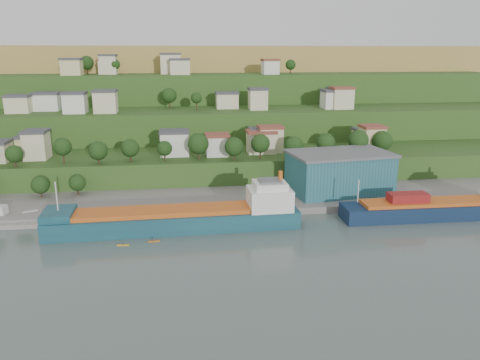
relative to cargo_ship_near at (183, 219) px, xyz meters
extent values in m
plane|color=#4E5F59|center=(4.16, -7.95, -2.67)|extent=(500.00, 500.00, 0.00)
cube|color=slate|center=(24.16, 20.05, -2.67)|extent=(220.00, 26.00, 4.00)
cube|color=#284719|center=(4.16, 48.05, -2.67)|extent=(260.00, 32.00, 20.00)
cube|color=#284719|center=(4.16, 78.05, -2.67)|extent=(280.00, 32.00, 44.00)
cube|color=#284719|center=(4.16, 108.05, -2.67)|extent=(300.00, 32.00, 70.00)
cube|color=olive|center=(4.16, 182.05, -2.67)|extent=(360.00, 120.00, 96.00)
cube|color=#CDC284|center=(-52.09, 51.89, 10.47)|extent=(7.65, 7.14, 6.29)
cube|color=#3F3F44|center=(-52.09, 51.89, 14.07)|extent=(8.25, 7.74, 0.90)
cube|color=beige|center=(-48.05, 46.30, 11.78)|extent=(7.28, 8.47, 8.91)
cube|color=#3F3F44|center=(-48.05, 46.30, 16.69)|extent=(7.88, 9.07, 0.90)
cube|color=silver|center=(-2.01, 46.15, 11.29)|extent=(9.66, 8.39, 7.93)
cube|color=#3F3F44|center=(-2.01, 46.15, 15.71)|extent=(10.26, 8.99, 0.90)
cube|color=silver|center=(12.70, 43.99, 10.69)|extent=(7.73, 7.70, 6.73)
cube|color=brown|center=(12.70, 43.99, 14.51)|extent=(8.33, 8.30, 0.90)
cube|color=beige|center=(28.65, 46.16, 10.92)|extent=(9.87, 7.55, 7.18)
cube|color=brown|center=(28.65, 46.16, 14.96)|extent=(10.47, 8.15, 0.90)
cube|color=#CDC284|center=(29.29, 51.09, 10.94)|extent=(7.87, 8.65, 7.23)
cube|color=#3F3F44|center=(29.29, 51.09, 15.00)|extent=(8.47, 9.25, 0.90)
cube|color=beige|center=(32.19, 47.67, 11.60)|extent=(8.35, 7.05, 8.55)
cube|color=brown|center=(32.19, 47.67, 16.32)|extent=(8.95, 7.65, 0.90)
cube|color=#CDC284|center=(68.11, 42.17, 11.77)|extent=(7.44, 7.78, 8.89)
cube|color=brown|center=(68.11, 42.17, 16.67)|extent=(8.04, 8.38, 0.90)
cube|color=#CDC284|center=(70.03, 50.68, 10.49)|extent=(9.35, 8.66, 6.33)
cube|color=#3F3F44|center=(70.03, 50.68, 14.11)|extent=(9.95, 9.26, 0.90)
cube|color=beige|center=(-61.99, 76.76, 22.38)|extent=(8.85, 7.63, 6.10)
cube|color=#3F3F44|center=(-61.99, 76.76, 25.88)|extent=(9.45, 8.23, 0.90)
cube|color=silver|center=(-53.04, 83.57, 22.56)|extent=(9.98, 8.92, 6.47)
cube|color=#3F3F44|center=(-53.04, 83.57, 26.25)|extent=(10.58, 9.52, 0.90)
cube|color=silver|center=(-39.94, 72.62, 22.97)|extent=(8.27, 7.27, 7.28)
cube|color=#3F3F44|center=(-39.94, 72.62, 27.06)|extent=(8.87, 7.87, 0.90)
cube|color=beige|center=(-28.38, 72.38, 23.33)|extent=(8.52, 7.72, 8.00)
cube|color=#3F3F44|center=(-28.38, 72.38, 27.78)|extent=(9.12, 8.32, 0.90)
cube|color=beige|center=(19.98, 81.25, 22.35)|extent=(9.02, 7.00, 6.04)
cube|color=#3F3F44|center=(19.98, 81.25, 25.82)|extent=(9.62, 7.60, 0.90)
cube|color=beige|center=(32.16, 75.48, 23.29)|extent=(7.17, 7.45, 7.93)
cube|color=#3F3F44|center=(32.16, 75.48, 27.71)|extent=(7.77, 8.05, 0.90)
cube|color=silver|center=(63.40, 75.62, 22.81)|extent=(7.25, 8.78, 6.97)
cube|color=#3F3F44|center=(63.40, 75.62, 26.74)|extent=(7.85, 9.38, 0.90)
cube|color=beige|center=(67.28, 73.91, 23.40)|extent=(8.49, 7.37, 8.14)
cube|color=brown|center=(67.28, 73.91, 27.92)|extent=(9.09, 7.97, 0.90)
cube|color=silver|center=(68.07, 78.06, 22.52)|extent=(9.37, 7.61, 6.39)
cube|color=#3F3F44|center=(68.07, 78.06, 26.16)|extent=(9.97, 8.21, 0.90)
cube|color=beige|center=(68.31, 81.48, 23.03)|extent=(7.73, 8.87, 7.40)
cube|color=#3F3F44|center=(68.31, 81.48, 27.18)|extent=(8.33, 9.47, 0.90)
cube|color=#CDC284|center=(-46.52, 103.67, 35.61)|extent=(8.44, 8.15, 6.56)
cube|color=#3F3F44|center=(-46.52, 103.67, 39.34)|extent=(9.04, 8.75, 0.90)
cube|color=silver|center=(-32.34, 112.46, 35.37)|extent=(7.28, 8.77, 6.09)
cube|color=brown|center=(-32.34, 112.46, 38.87)|extent=(7.88, 9.37, 0.90)
cube|color=beige|center=(-31.73, 111.34, 36.39)|extent=(7.45, 7.21, 8.13)
cube|color=#3F3F44|center=(-31.73, 111.34, 40.91)|extent=(8.05, 7.81, 0.90)
cube|color=beige|center=(-3.29, 110.67, 36.69)|extent=(9.18, 8.88, 8.73)
cube|color=#3F3F44|center=(-3.29, 110.67, 41.51)|extent=(9.78, 9.48, 0.90)
cube|color=beige|center=(0.93, 104.30, 35.51)|extent=(8.74, 8.23, 6.36)
cube|color=#3F3F44|center=(0.93, 104.30, 39.14)|extent=(9.34, 8.83, 0.90)
cube|color=silver|center=(42.33, 102.85, 35.35)|extent=(7.12, 8.71, 6.05)
cube|color=brown|center=(42.33, 102.85, 38.83)|extent=(7.72, 9.31, 0.90)
cylinder|color=#382619|center=(-51.65, 34.66, 8.69)|extent=(0.50, 0.50, 2.73)
sphere|color=black|center=(-51.65, 34.66, 11.54)|extent=(5.42, 5.42, 5.42)
cylinder|color=#382619|center=(-37.53, 37.24, 9.34)|extent=(0.50, 0.50, 4.04)
sphere|color=black|center=(-37.53, 37.24, 12.94)|extent=(5.74, 5.74, 5.74)
cylinder|color=#382619|center=(-26.25, 35.48, 8.69)|extent=(0.50, 0.50, 2.72)
sphere|color=black|center=(-26.25, 35.48, 11.73)|extent=(6.13, 6.13, 6.13)
cylinder|color=#382619|center=(-16.39, 37.66, 8.79)|extent=(0.50, 0.50, 2.93)
sphere|color=black|center=(-16.39, 37.66, 11.89)|extent=(5.92, 5.92, 5.92)
cylinder|color=#382619|center=(-5.23, 37.00, 8.79)|extent=(0.50, 0.50, 2.92)
sphere|color=black|center=(-5.23, 37.00, 11.62)|extent=(5.00, 5.00, 5.00)
cylinder|color=#382619|center=(5.88, 37.33, 9.12)|extent=(0.50, 0.50, 3.59)
sphere|color=black|center=(5.88, 37.33, 12.84)|extent=(6.99, 6.99, 6.99)
cylinder|color=#382619|center=(17.56, 34.82, 8.82)|extent=(0.50, 0.50, 3.00)
sphere|color=black|center=(17.56, 34.82, 12.06)|extent=(6.33, 6.33, 6.33)
cylinder|color=#382619|center=(26.64, 36.29, 9.11)|extent=(0.50, 0.50, 3.57)
sphere|color=black|center=(26.64, 36.29, 12.65)|extent=(6.37, 6.37, 6.37)
cylinder|color=#382619|center=(37.89, 35.24, 8.68)|extent=(0.50, 0.50, 2.71)
sphere|color=black|center=(37.89, 35.24, 11.80)|extent=(6.39, 6.39, 6.39)
cylinder|color=#382619|center=(48.71, 34.54, 9.15)|extent=(0.50, 0.50, 3.65)
sphere|color=black|center=(48.71, 34.54, 12.74)|extent=(6.39, 6.39, 6.39)
cylinder|color=#382619|center=(60.27, 34.86, 9.31)|extent=(0.50, 0.50, 3.96)
sphere|color=black|center=(60.27, 34.86, 13.21)|extent=(6.98, 6.98, 6.98)
cylinder|color=#382619|center=(69.82, 37.04, 8.88)|extent=(0.50, 0.50, 3.11)
sphere|color=black|center=(69.82, 37.04, 12.36)|extent=(7.00, 7.00, 7.00)
cylinder|color=#382619|center=(-28.57, 109.57, 33.96)|extent=(0.50, 0.50, 3.26)
sphere|color=black|center=(-28.57, 109.57, 36.86)|extent=(4.65, 4.65, 4.65)
cylinder|color=#382619|center=(51.97, 102.79, 33.81)|extent=(0.50, 0.50, 2.97)
sphere|color=black|center=(51.97, 102.79, 36.60)|extent=(4.75, 4.75, 4.75)
cylinder|color=#382619|center=(-41.80, 113.85, 34.05)|extent=(0.50, 0.50, 3.44)
sphere|color=black|center=(-41.80, 113.85, 37.50)|extent=(6.31, 6.31, 6.31)
cylinder|color=#382619|center=(6.95, 74.28, 21.29)|extent=(0.50, 0.50, 3.92)
sphere|color=black|center=(6.95, 74.28, 24.48)|extent=(4.48, 4.48, 4.48)
cylinder|color=#382619|center=(-4.03, 83.30, 21.23)|extent=(0.50, 0.50, 3.80)
sphere|color=black|center=(-4.03, 83.30, 24.85)|extent=(6.25, 6.25, 6.25)
cube|color=#123645|center=(-2.15, 0.00, -1.28)|extent=(65.37, 11.88, 6.51)
cube|color=#C25519|center=(-4.01, 0.00, 2.54)|extent=(48.58, 9.60, 1.12)
cube|color=#123645|center=(-30.99, 0.00, 2.91)|extent=(7.70, 10.42, 1.86)
cube|color=silver|center=(22.97, 0.00, 4.77)|extent=(11.40, 9.58, 5.58)
cube|color=silver|center=(22.97, 0.00, 8.49)|extent=(8.56, 7.65, 1.86)
cube|color=#595B5E|center=(22.97, 0.00, 9.70)|extent=(5.72, 5.72, 0.56)
cylinder|color=#C25519|center=(25.76, 0.00, 10.82)|extent=(1.14, 1.14, 2.79)
cylinder|color=silver|center=(-30.99, 0.00, 7.56)|extent=(0.34, 0.34, 7.44)
cube|color=silver|center=(-28.20, 0.00, 0.86)|extent=(13.29, 10.84, 0.23)
cube|color=#0D1F3C|center=(70.85, 0.13, -1.50)|extent=(54.23, 9.59, 5.96)
cube|color=#C25519|center=(69.04, 0.13, 1.93)|extent=(39.78, 7.81, 0.90)
cylinder|color=silver|center=(47.39, 0.13, 5.90)|extent=(0.29, 0.29, 6.32)
cube|color=maroon|center=(61.83, 0.13, 3.55)|extent=(10.87, 4.62, 2.35)
cube|color=#1F545D|center=(49.40, 21.57, 5.33)|extent=(32.17, 21.92, 12.00)
cube|color=#595B5E|center=(49.40, 21.57, 11.73)|extent=(33.30, 23.04, 0.80)
cube|color=silver|center=(-42.24, 13.81, -1.07)|extent=(4.30, 2.99, 0.81)
cube|color=#CC6512|center=(-7.20, -7.63, -2.56)|extent=(2.97, 0.81, 0.22)
sphere|color=#3F3F44|center=(-7.20, -7.63, -2.20)|extent=(0.51, 0.51, 0.51)
cube|color=gold|center=(-14.44, -9.11, -2.57)|extent=(2.90, 0.70, 0.22)
sphere|color=#3F3F44|center=(-14.44, -9.11, -2.21)|extent=(0.50, 0.50, 0.50)
camera|label=1|loc=(0.20, -115.94, 42.12)|focal=35.00mm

